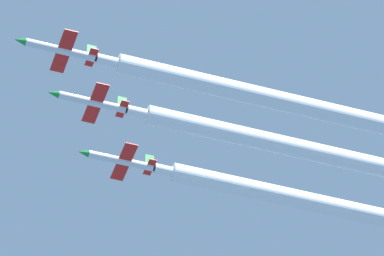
{
  "coord_description": "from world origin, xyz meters",
  "views": [
    {
      "loc": [
        -162.73,
        36.84,
        1.85
      ],
      "look_at": [
        -0.17,
        -16.78,
        161.64
      ],
      "focal_mm": 138.84,
      "sensor_mm": 36.0,
      "label": 1
    }
  ],
  "objects": [
    {
      "name": "jet_lead",
      "position": [
        -9.17,
        7.42,
        162.8
      ],
      "size": [
        9.03,
        13.15,
        3.16
      ],
      "color": "silver"
    },
    {
      "name": "jet_second_echelon",
      "position": [
        -0.57,
        0.04,
        162.01
      ],
      "size": [
        9.03,
        13.15,
        3.16
      ],
      "color": "silver"
    },
    {
      "name": "jet_third_echelon",
      "position": [
        9.23,
        -7.52,
        160.21
      ],
      "size": [
        9.03,
        13.15,
        3.16
      ],
      "color": "silver"
    },
    {
      "name": "smoke_trail_lead",
      "position": [
        -9.17,
        -43.12,
        162.77
      ],
      "size": [
        3.08,
        89.17,
        3.08
      ],
      "color": "white"
    },
    {
      "name": "smoke_trail_second_echelon",
      "position": [
        -0.57,
        -49.23,
        161.98
      ],
      "size": [
        3.08,
        86.63,
        3.08
      ],
      "color": "white"
    }
  ]
}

